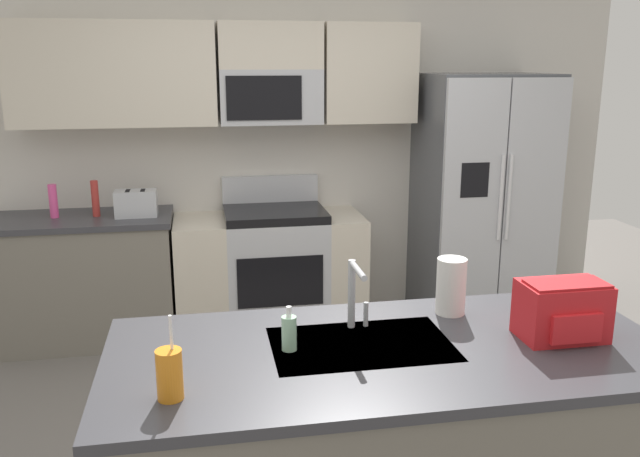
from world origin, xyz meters
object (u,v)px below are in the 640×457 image
at_px(drink_cup_orange, 170,374).
at_px(pepper_mill, 95,199).
at_px(bottle_pink, 53,201).
at_px(backpack, 563,309).
at_px(sink_faucet, 355,289).
at_px(refrigerator, 482,200).
at_px(toaster, 136,203).
at_px(soap_dispenser, 289,333).
at_px(range_oven, 270,270).
at_px(paper_towel_roll, 451,286).

bearing_deg(drink_cup_orange, pepper_mill, 102.35).
distance_m(bottle_pink, backpack, 3.41).
bearing_deg(drink_cup_orange, sink_faucet, 32.10).
bearing_deg(bottle_pink, refrigerator, -1.45).
distance_m(refrigerator, drink_cup_orange, 3.42).
xyz_separation_m(toaster, pepper_mill, (-0.27, 0.05, 0.03)).
relative_size(drink_cup_orange, soap_dispenser, 1.68).
relative_size(bottle_pink, soap_dispenser, 1.35).
height_order(toaster, bottle_pink, bottle_pink).
distance_m(range_oven, paper_towel_roll, 2.30).
height_order(range_oven, refrigerator, refrigerator).
distance_m(pepper_mill, paper_towel_roll, 2.76).
xyz_separation_m(drink_cup_orange, soap_dispenser, (0.42, 0.30, -0.02)).
distance_m(refrigerator, backpack, 2.52).
bearing_deg(sink_faucet, toaster, 114.76).
bearing_deg(soap_dispenser, paper_towel_roll, 18.70).
xyz_separation_m(refrigerator, toaster, (-2.51, 0.02, 0.07)).
bearing_deg(backpack, toaster, 126.25).
xyz_separation_m(range_oven, refrigerator, (1.59, -0.07, 0.48)).
bearing_deg(drink_cup_orange, toaster, 96.84).
bearing_deg(toaster, soap_dispenser, -72.59).
relative_size(toaster, bottle_pink, 1.22).
bearing_deg(backpack, sink_faucet, 163.65).
height_order(range_oven, backpack, backpack).
height_order(sink_faucet, soap_dispenser, sink_faucet).
distance_m(range_oven, refrigerator, 1.67).
relative_size(pepper_mill, backpack, 0.78).
bearing_deg(backpack, range_oven, 109.15).
bearing_deg(paper_towel_roll, backpack, -45.04).
height_order(sink_faucet, paper_towel_roll, sink_faucet).
bearing_deg(refrigerator, sink_faucet, -124.38).
distance_m(pepper_mill, sink_faucet, 2.60).
xyz_separation_m(pepper_mill, drink_cup_orange, (0.59, -2.69, -0.04)).
bearing_deg(toaster, drink_cup_orange, -83.16).
bearing_deg(toaster, bottle_pink, 173.96).
relative_size(toaster, drink_cup_orange, 0.98).
relative_size(sink_faucet, backpack, 0.88).
xyz_separation_m(bottle_pink, soap_dispenser, (1.28, -2.41, -0.05)).
distance_m(pepper_mill, soap_dispenser, 2.60).
distance_m(refrigerator, paper_towel_roll, 2.34).
height_order(range_oven, bottle_pink, bottle_pink).
distance_m(refrigerator, sink_faucet, 2.65).
distance_m(range_oven, bottle_pink, 1.57).
bearing_deg(refrigerator, pepper_mill, 178.57).
height_order(pepper_mill, paper_towel_roll, pepper_mill).
bearing_deg(bottle_pink, toaster, -6.04).
bearing_deg(pepper_mill, paper_towel_roll, -51.24).
xyz_separation_m(refrigerator, backpack, (-0.73, -2.41, 0.09)).
bearing_deg(bottle_pink, drink_cup_orange, -72.25).
bearing_deg(paper_towel_roll, bottle_pink, 132.83).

